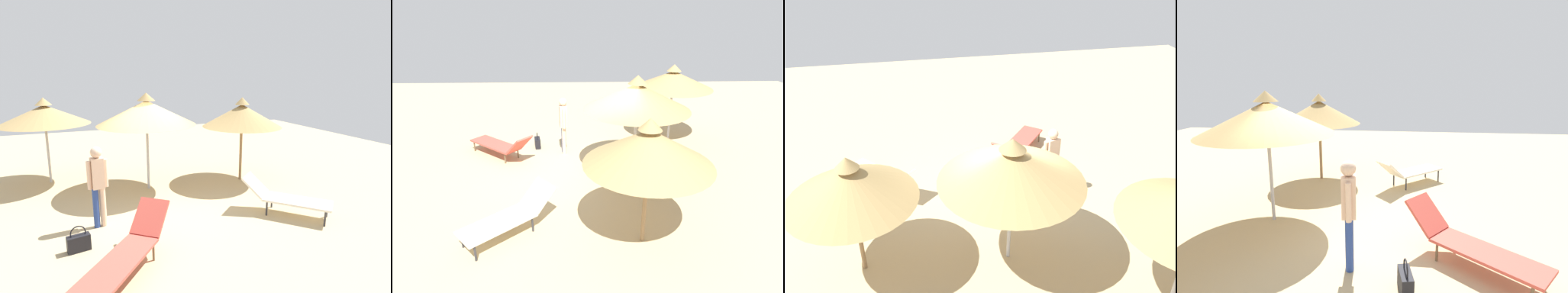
% 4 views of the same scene
% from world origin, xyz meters
% --- Properties ---
extents(ground, '(24.00, 24.00, 0.10)m').
position_xyz_m(ground, '(0.00, 0.00, -0.05)').
color(ground, tan).
extents(parasol_umbrella_near_left, '(2.75, 2.75, 2.75)m').
position_xyz_m(parasol_umbrella_near_left, '(-0.12, -1.23, 2.21)').
color(parasol_umbrella_near_left, '#B2B2B7').
rests_on(parasol_umbrella_near_left, ground).
extents(parasol_umbrella_far_left, '(2.40, 2.40, 2.57)m').
position_xyz_m(parasol_umbrella_far_left, '(-3.00, -0.99, 2.03)').
color(parasol_umbrella_far_left, olive).
rests_on(parasol_umbrella_far_left, ground).
extents(lounge_chair_far_right, '(1.94, 2.18, 0.90)m').
position_xyz_m(lounge_chair_far_right, '(1.14, 2.61, 0.42)').
color(lounge_chair_far_right, '#CC4C3F').
rests_on(lounge_chair_far_right, ground).
extents(lounge_chair_edge, '(1.83, 1.92, 0.84)m').
position_xyz_m(lounge_chair_edge, '(-2.69, 1.67, 0.43)').
color(lounge_chair_edge, silver).
rests_on(lounge_chair_edge, ground).
extents(person_standing_center, '(0.44, 0.26, 1.78)m').
position_xyz_m(person_standing_center, '(1.42, 0.73, 1.02)').
color(person_standing_center, navy).
rests_on(person_standing_center, ground).
extents(handbag, '(0.44, 0.25, 0.51)m').
position_xyz_m(handbag, '(1.90, 1.62, 0.17)').
color(handbag, black).
rests_on(handbag, ground).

